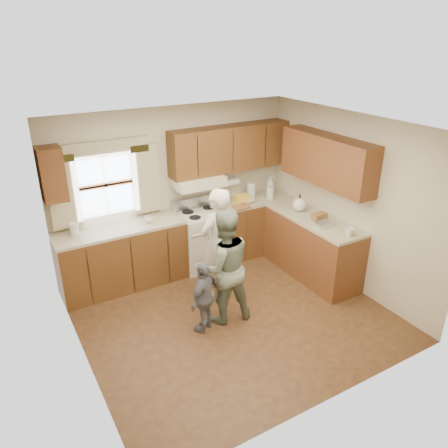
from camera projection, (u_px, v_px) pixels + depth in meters
room at (233, 230)px, 5.32m from camera, size 3.80×3.80×3.80m
kitchen_fixtures at (231, 220)px, 6.62m from camera, size 3.80×2.25×2.15m
stove at (202, 238)px, 6.91m from camera, size 0.76×0.67×1.07m
woman_left at (217, 244)px, 5.95m from camera, size 0.67×0.53×1.61m
woman_right at (223, 267)px, 5.47m from camera, size 0.81×0.68×1.53m
child at (204, 297)px, 5.36m from camera, size 0.60×0.49×0.95m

